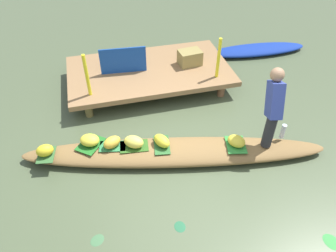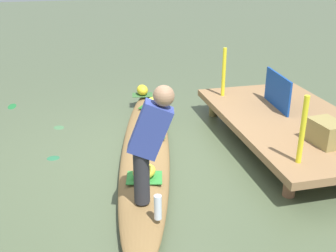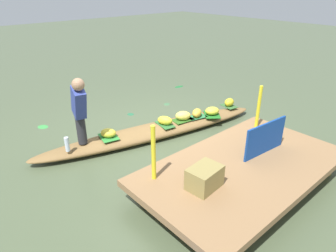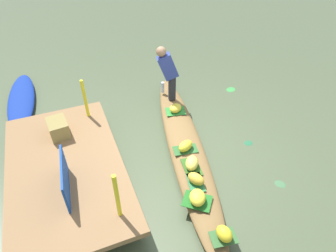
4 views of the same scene
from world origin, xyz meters
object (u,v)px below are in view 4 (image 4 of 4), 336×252
(banana_bunch_1, at_px, (192,163))
(banana_bunch_4, at_px, (176,108))
(banana_bunch_5, at_px, (197,197))
(produce_crate, at_px, (58,128))
(vendor_boat, at_px, (185,146))
(water_bottle, at_px, (163,87))
(market_banner, at_px, (65,178))
(banana_bunch_0, at_px, (186,146))
(banana_bunch_3, at_px, (224,234))
(moored_boat, at_px, (21,100))
(vendor_person, at_px, (168,71))
(banana_bunch_2, at_px, (196,179))

(banana_bunch_1, xyz_separation_m, banana_bunch_4, (1.54, -0.36, -0.01))
(banana_bunch_5, bearing_deg, produce_crate, 38.73)
(vendor_boat, distance_m, water_bottle, 1.74)
(market_banner, bearing_deg, water_bottle, -42.36)
(banana_bunch_0, xyz_separation_m, banana_bunch_3, (-1.73, 0.22, 0.01))
(moored_boat, relative_size, market_banner, 2.68)
(water_bottle, bearing_deg, moored_boat, 70.47)
(water_bottle, bearing_deg, banana_bunch_4, 178.84)
(banana_bunch_0, distance_m, vendor_person, 1.73)
(banana_bunch_1, xyz_separation_m, banana_bunch_3, (-1.31, 0.15, -0.00))
(market_banner, height_order, produce_crate, market_banner)
(moored_boat, relative_size, banana_bunch_0, 7.78)
(banana_bunch_5, distance_m, water_bottle, 3.02)
(vendor_person, bearing_deg, moored_boat, 65.57)
(banana_bunch_0, bearing_deg, banana_bunch_4, -14.14)
(banana_bunch_1, height_order, banana_bunch_3, banana_bunch_1)
(banana_bunch_1, relative_size, water_bottle, 1.23)
(banana_bunch_4, bearing_deg, banana_bunch_0, 165.86)
(banana_bunch_0, height_order, water_bottle, water_bottle)
(banana_bunch_3, bearing_deg, banana_bunch_1, -6.36)
(banana_bunch_1, bearing_deg, banana_bunch_0, -10.40)
(banana_bunch_1, distance_m, vendor_person, 2.13)
(moored_boat, xyz_separation_m, banana_bunch_1, (-3.38, -2.63, 0.23))
(banana_bunch_0, distance_m, market_banner, 2.07)
(vendor_boat, height_order, banana_bunch_0, banana_bunch_0)
(banana_bunch_0, distance_m, banana_bunch_5, 1.11)
(banana_bunch_1, relative_size, vendor_person, 0.25)
(banana_bunch_1, xyz_separation_m, water_bottle, (2.31, -0.37, 0.03))
(banana_bunch_2, bearing_deg, banana_bunch_3, 176.21)
(moored_boat, xyz_separation_m, vendor_person, (-1.37, -3.01, 0.83))
(vendor_person, distance_m, water_bottle, 0.65)
(vendor_boat, height_order, water_bottle, water_bottle)
(vendor_person, relative_size, water_bottle, 4.89)
(banana_bunch_2, distance_m, water_bottle, 2.67)
(vendor_person, xyz_separation_m, market_banner, (-1.86, 2.33, -0.29))
(banana_bunch_2, xyz_separation_m, produce_crate, (1.81, 1.85, 0.21))
(banana_bunch_1, bearing_deg, vendor_boat, -15.44)
(banana_bunch_0, bearing_deg, moored_boat, 42.51)
(banana_bunch_2, bearing_deg, moored_boat, 34.58)
(banana_bunch_4, distance_m, banana_bunch_5, 2.26)
(banana_bunch_4, distance_m, produce_crate, 2.30)
(banana_bunch_3, xyz_separation_m, water_bottle, (3.62, -0.52, 0.03))
(banana_bunch_5, bearing_deg, banana_bunch_2, -22.22)
(banana_bunch_2, distance_m, vendor_person, 2.45)
(banana_bunch_2, height_order, banana_bunch_3, banana_bunch_3)
(vendor_boat, xyz_separation_m, water_bottle, (1.71, -0.21, 0.24))
(banana_bunch_3, bearing_deg, banana_bunch_4, -10.04)
(banana_bunch_4, height_order, banana_bunch_5, banana_bunch_5)
(banana_bunch_4, distance_m, market_banner, 2.71)
(vendor_boat, bearing_deg, banana_bunch_4, 0.58)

